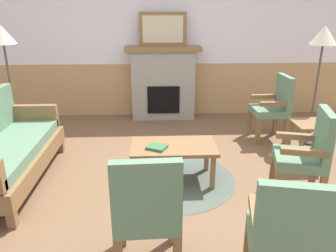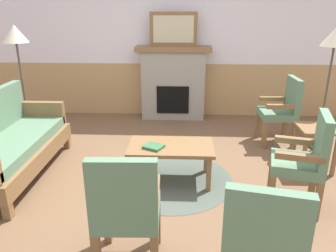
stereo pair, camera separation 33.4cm
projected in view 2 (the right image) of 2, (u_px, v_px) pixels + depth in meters
ground_plane at (167, 180)px, 3.83m from camera, size 14.00×14.00×0.00m
wall_back at (174, 43)px, 5.82m from camera, size 7.20×0.14×2.70m
fireplace at (173, 82)px, 5.81m from camera, size 1.30×0.44×1.28m
framed_picture at (173, 29)px, 5.50m from camera, size 0.80×0.04×0.56m
couch at (10, 145)px, 3.81m from camera, size 0.70×1.80×0.98m
coffee_table at (171, 150)px, 3.72m from camera, size 0.96×0.56×0.44m
round_rug at (171, 179)px, 3.85m from camera, size 1.44×1.44×0.01m
book_on_table at (154, 147)px, 3.62m from camera, size 0.26×0.25×0.03m
armchair_near_fireplace at (283, 108)px, 4.72m from camera, size 0.49×0.49×0.98m
armchair_by_window_left at (305, 157)px, 3.17m from camera, size 0.58×0.58×0.98m
armchair_front_left at (126, 207)px, 2.38m from camera, size 0.50×0.50×0.98m
armchair_front_center at (263, 242)px, 2.02m from camera, size 0.57×0.57×0.98m
side_table at (316, 136)px, 3.97m from camera, size 0.44×0.44×0.55m
floor_lamp_by_couch at (16, 41)px, 4.68m from camera, size 0.36×0.36×1.68m
floor_lamp_by_chairs at (334, 45)px, 4.23m from camera, size 0.36×0.36×1.68m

